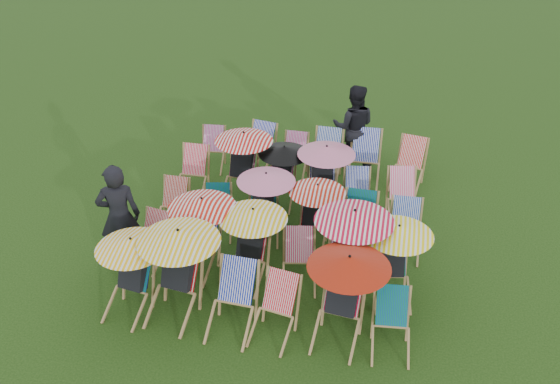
% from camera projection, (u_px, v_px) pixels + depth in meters
% --- Properties ---
extents(ground, '(100.00, 100.00, 0.00)m').
position_uv_depth(ground, '(285.00, 240.00, 11.12)').
color(ground, '#17320B').
rests_on(ground, ground).
extents(deckchair_0, '(1.07, 1.14, 1.27)m').
position_uv_depth(deckchair_0, '(129.00, 274.00, 9.28)').
color(deckchair_0, '#A37F4C').
rests_on(deckchair_0, ground).
extents(deckchair_1, '(1.22, 1.30, 1.45)m').
position_uv_depth(deckchair_1, '(175.00, 272.00, 9.18)').
color(deckchair_1, '#A37F4C').
rests_on(deckchair_1, ground).
extents(deckchair_2, '(0.70, 0.94, 0.98)m').
position_uv_depth(deckchair_2, '(232.00, 302.00, 9.03)').
color(deckchair_2, '#A37F4C').
rests_on(deckchair_2, ground).
extents(deckchair_3, '(0.73, 0.91, 0.89)m').
position_uv_depth(deckchair_3, '(274.00, 311.00, 8.94)').
color(deckchair_3, '#A37F4C').
rests_on(deckchair_3, ground).
extents(deckchair_4, '(1.17, 1.24, 1.39)m').
position_uv_depth(deckchair_4, '(342.00, 297.00, 8.75)').
color(deckchair_4, '#A37F4C').
rests_on(deckchair_4, ground).
extents(deckchair_5, '(0.64, 0.83, 0.85)m').
position_uv_depth(deckchair_5, '(392.00, 326.00, 8.71)').
color(deckchair_5, '#A37F4C').
rests_on(deckchair_5, ground).
extents(deckchair_6, '(0.68, 0.85, 0.83)m').
position_uv_depth(deckchair_6, '(150.00, 241.00, 10.41)').
color(deckchair_6, '#A37F4C').
rests_on(deckchair_6, ground).
extents(deckchair_7, '(1.11, 1.18, 1.32)m').
position_uv_depth(deckchair_7, '(199.00, 233.00, 10.12)').
color(deckchair_7, '#A37F4C').
rests_on(deckchair_7, ground).
extents(deckchair_8, '(1.09, 1.15, 1.30)m').
position_uv_depth(deckchair_8, '(249.00, 244.00, 9.89)').
color(deckchair_8, '#A37F4C').
rests_on(deckchair_8, ground).
extents(deckchair_9, '(0.70, 0.88, 0.85)m').
position_uv_depth(deckchair_9, '(299.00, 261.00, 9.93)').
color(deckchair_9, '#A37F4C').
rests_on(deckchair_9, ground).
extents(deckchair_10, '(1.23, 1.29, 1.46)m').
position_uv_depth(deckchair_10, '(349.00, 251.00, 9.59)').
color(deckchair_10, '#A37F4C').
rests_on(deckchair_10, ground).
extents(deckchair_11, '(1.07, 1.17, 1.27)m').
position_uv_depth(deckchair_11, '(394.00, 261.00, 9.54)').
color(deckchair_11, '#A37F4C').
rests_on(deckchair_11, ground).
extents(deckchair_12, '(0.55, 0.77, 0.83)m').
position_uv_depth(deckchair_12, '(172.00, 206.00, 11.31)').
color(deckchair_12, '#A37F4C').
rests_on(deckchair_12, ground).
extents(deckchair_13, '(0.69, 0.85, 0.83)m').
position_uv_depth(deckchair_13, '(217.00, 213.00, 11.13)').
color(deckchair_13, '#A37F4C').
rests_on(deckchair_13, ground).
extents(deckchair_14, '(1.03, 1.12, 1.22)m').
position_uv_depth(deckchair_14, '(264.00, 204.00, 10.95)').
color(deckchair_14, '#A37F4C').
rests_on(deckchair_14, ground).
extents(deckchair_15, '(0.98, 1.02, 1.16)m').
position_uv_depth(deckchair_15, '(313.00, 214.00, 10.73)').
color(deckchair_15, '#A37F4C').
rests_on(deckchair_15, ground).
extents(deckchair_16, '(0.65, 0.89, 0.95)m').
position_uv_depth(deckchair_16, '(358.00, 225.00, 10.69)').
color(deckchair_16, '#A37F4C').
rests_on(deckchair_16, ground).
extents(deckchair_17, '(0.60, 0.83, 0.89)m').
position_uv_depth(deckchair_17, '(405.00, 230.00, 10.62)').
color(deckchair_17, '#A37F4C').
rests_on(deckchair_17, ground).
extents(deckchair_18, '(0.60, 0.84, 0.89)m').
position_uv_depth(deckchair_18, '(192.00, 173.00, 12.26)').
color(deckchair_18, '#A37F4C').
rests_on(deckchair_18, ground).
extents(deckchair_19, '(1.12, 1.17, 1.33)m').
position_uv_depth(deckchair_19, '(241.00, 164.00, 12.05)').
color(deckchair_19, '#A37F4C').
rests_on(deckchair_19, ground).
extents(deckchair_20, '(0.99, 1.02, 1.17)m').
position_uv_depth(deckchair_20, '(281.00, 174.00, 11.88)').
color(deckchair_20, '#A37F4C').
rests_on(deckchair_20, ground).
extents(deckchair_21, '(1.08, 1.17, 1.28)m').
position_uv_depth(deckchair_21, '(323.00, 177.00, 11.67)').
color(deckchair_21, '#A37F4C').
rests_on(deckchair_21, ground).
extents(deckchair_22, '(0.66, 0.83, 0.83)m').
position_uv_depth(deckchair_22, '(357.00, 195.00, 11.63)').
color(deckchair_22, '#A37F4C').
rests_on(deckchair_22, ground).
extents(deckchair_23, '(0.72, 0.90, 0.88)m').
position_uv_depth(deckchair_23, '(403.00, 197.00, 11.53)').
color(deckchair_23, '#A37F4C').
rests_on(deckchair_23, ground).
extents(deckchair_24, '(0.61, 0.80, 0.81)m').
position_uv_depth(deckchair_24, '(212.00, 150.00, 13.17)').
color(deckchair_24, '#A37F4C').
rests_on(deckchair_24, ground).
extents(deckchair_25, '(0.77, 0.96, 0.94)m').
position_uv_depth(deckchair_25, '(257.00, 149.00, 13.05)').
color(deckchair_25, '#A37F4C').
rests_on(deckchair_25, ground).
extents(deckchair_26, '(0.55, 0.77, 0.83)m').
position_uv_depth(deckchair_26, '(294.00, 157.00, 12.88)').
color(deckchair_26, '#A37F4C').
rests_on(deckchair_26, ground).
extents(deckchair_27, '(0.65, 0.90, 0.96)m').
position_uv_depth(deckchair_27, '(326.00, 157.00, 12.74)').
color(deckchair_27, '#A37F4C').
rests_on(deckchair_27, ground).
extents(deckchair_28, '(0.70, 0.96, 1.02)m').
position_uv_depth(deckchair_28, '(364.00, 160.00, 12.58)').
color(deckchair_28, '#A37F4C').
rests_on(deckchair_28, ground).
extents(deckchair_29, '(0.76, 0.95, 0.92)m').
position_uv_depth(deckchair_29, '(409.00, 165.00, 12.51)').
color(deckchair_29, '#A37F4C').
rests_on(deckchair_29, ground).
extents(person_left, '(0.81, 0.68, 1.88)m').
position_uv_depth(person_left, '(119.00, 216.00, 10.10)').
color(person_left, black).
rests_on(person_left, ground).
extents(person_rear, '(0.94, 0.77, 1.83)m').
position_uv_depth(person_rear, '(354.00, 127.00, 12.94)').
color(person_rear, black).
rests_on(person_rear, ground).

